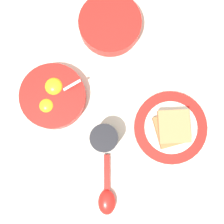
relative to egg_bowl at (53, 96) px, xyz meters
name	(u,v)px	position (x,y,z in m)	size (l,w,h in m)	color
ground_plane	(115,113)	(-0.13, -0.11, -0.02)	(3.00, 3.00, 0.00)	silver
egg_bowl	(53,96)	(0.00, 0.00, 0.00)	(0.17, 0.17, 0.07)	red
toast_plate	(170,128)	(-0.24, -0.21, -0.02)	(0.20, 0.20, 0.01)	red
toast_sandwich	(172,128)	(-0.25, -0.21, 0.01)	(0.11, 0.11, 0.04)	#9E7042
soup_spoon	(107,197)	(-0.30, 0.03, -0.01)	(0.14, 0.11, 0.03)	red
congee_bowl	(110,24)	(0.08, -0.24, 0.00)	(0.17, 0.17, 0.04)	red
drinking_cup	(104,139)	(-0.17, -0.05, 0.02)	(0.07, 0.07, 0.08)	black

